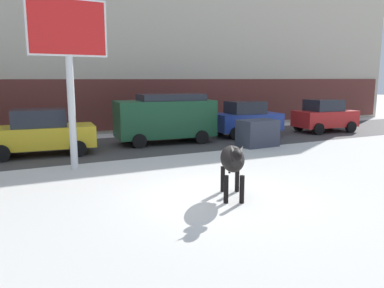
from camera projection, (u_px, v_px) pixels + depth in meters
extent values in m
plane|color=silver|center=(217.00, 197.00, 9.86)|extent=(120.00, 120.00, 0.00)
cube|color=#423F3F|center=(126.00, 146.00, 17.23)|extent=(60.00, 5.60, 0.01)
cube|color=#BCB29E|center=(87.00, 20.00, 22.59)|extent=(44.00, 6.00, 13.00)
cube|color=#5B2823|center=(102.00, 105.00, 20.73)|extent=(43.12, 0.10, 2.80)
ellipsoid|color=black|center=(232.00, 159.00, 9.68)|extent=(1.15, 1.52, 0.64)
cylinder|color=black|center=(242.00, 189.00, 9.31)|extent=(0.12, 0.12, 0.70)
cylinder|color=black|center=(226.00, 189.00, 9.31)|extent=(0.12, 0.12, 0.70)
cylinder|color=black|center=(237.00, 179.00, 10.27)|extent=(0.12, 0.12, 0.70)
cylinder|color=black|center=(223.00, 179.00, 10.27)|extent=(0.12, 0.12, 0.70)
cylinder|color=black|center=(236.00, 158.00, 8.91)|extent=(0.44, 0.54, 0.44)
ellipsoid|color=black|center=(237.00, 155.00, 8.67)|extent=(0.41, 0.50, 0.28)
cone|color=beige|center=(242.00, 148.00, 8.69)|extent=(0.13, 0.10, 0.15)
cone|color=beige|center=(232.00, 148.00, 8.69)|extent=(0.13, 0.10, 0.15)
cylinder|color=black|center=(230.00, 163.00, 10.38)|extent=(0.06, 0.06, 0.60)
ellipsoid|color=beige|center=(231.00, 168.00, 9.90)|extent=(0.34, 0.36, 0.20)
cylinder|color=silver|center=(72.00, 113.00, 12.63)|extent=(0.24, 0.24, 3.80)
cube|color=silver|center=(67.00, 27.00, 12.16)|extent=(2.53, 0.37, 1.82)
cube|color=red|center=(67.00, 27.00, 12.13)|extent=(2.41, 0.33, 1.70)
cube|color=gold|center=(40.00, 137.00, 15.15)|extent=(4.33, 2.08, 0.84)
cube|color=#1E232D|center=(39.00, 118.00, 15.02)|extent=(2.12, 1.70, 0.68)
cylinder|color=black|center=(74.00, 142.00, 16.52)|extent=(0.66, 0.27, 0.64)
cylinder|color=black|center=(78.00, 149.00, 14.91)|extent=(0.66, 0.27, 0.64)
cylinder|color=black|center=(5.00, 146.00, 15.53)|extent=(0.66, 0.27, 0.64)
cylinder|color=black|center=(1.00, 154.00, 13.92)|extent=(0.66, 0.27, 0.64)
cube|color=#194C2D|center=(165.00, 118.00, 17.97)|extent=(4.74, 2.26, 1.70)
cube|color=#1E232D|center=(171.00, 97.00, 17.91)|extent=(3.12, 1.90, 0.30)
cylinder|color=black|center=(187.00, 132.00, 19.53)|extent=(0.66, 0.27, 0.64)
cylinder|color=black|center=(202.00, 137.00, 17.79)|extent=(0.66, 0.27, 0.64)
cylinder|color=black|center=(130.00, 135.00, 18.44)|extent=(0.66, 0.27, 0.64)
cylinder|color=black|center=(139.00, 141.00, 16.70)|extent=(0.66, 0.27, 0.64)
cube|color=#233D9E|center=(247.00, 122.00, 20.12)|extent=(3.62, 1.97, 0.90)
cube|color=#1E232D|center=(245.00, 107.00, 19.94)|extent=(1.91, 1.63, 0.64)
cylinder|color=black|center=(257.00, 127.00, 21.39)|extent=(0.66, 0.27, 0.64)
cylinder|color=black|center=(274.00, 131.00, 19.83)|extent=(0.66, 0.27, 0.64)
cylinder|color=black|center=(221.00, 129.00, 20.56)|extent=(0.66, 0.27, 0.64)
cylinder|color=black|center=(236.00, 133.00, 19.00)|extent=(0.66, 0.27, 0.64)
cube|color=red|center=(325.00, 119.00, 21.80)|extent=(3.62, 1.97, 0.90)
cube|color=#1E232D|center=(324.00, 105.00, 21.61)|extent=(1.91, 1.63, 0.64)
cylinder|color=black|center=(330.00, 124.00, 23.07)|extent=(0.66, 0.27, 0.64)
cylinder|color=black|center=(351.00, 127.00, 21.51)|extent=(0.66, 0.27, 0.64)
cylinder|color=black|center=(299.00, 126.00, 22.24)|extent=(0.66, 0.27, 0.64)
cylinder|color=black|center=(318.00, 129.00, 20.68)|extent=(0.66, 0.27, 0.64)
cylinder|color=#282833|center=(145.00, 126.00, 20.97)|extent=(0.24, 0.24, 0.88)
cube|color=maroon|center=(145.00, 112.00, 20.84)|extent=(0.36, 0.22, 0.64)
sphere|color=tan|center=(145.00, 105.00, 20.76)|extent=(0.20, 0.20, 0.20)
cube|color=#383D4C|center=(258.00, 133.00, 17.17)|extent=(1.76, 1.19, 1.20)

